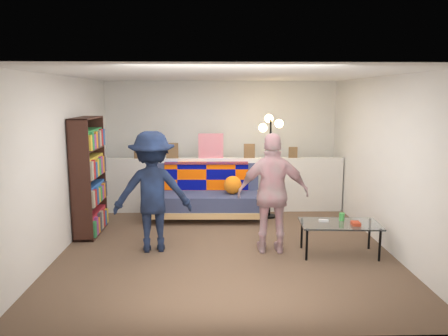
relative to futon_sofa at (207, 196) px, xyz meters
name	(u,v)px	position (x,y,z in m)	size (l,w,h in m)	color
ground	(225,244)	(0.27, -1.39, -0.39)	(5.00, 5.00, 0.00)	brown
room_shell	(224,126)	(0.27, -0.92, 1.28)	(4.60, 5.05, 2.45)	silver
half_wall_ledge	(222,185)	(0.27, 0.41, 0.11)	(4.45, 0.15, 1.00)	silver
ledge_decor	(209,149)	(0.04, 0.39, 0.78)	(2.97, 0.02, 0.45)	brown
futon_sofa	(207,196)	(0.00, 0.00, 0.00)	(1.98, 1.00, 0.84)	tan
bookshelf	(89,180)	(-1.81, -0.83, 0.45)	(0.30, 0.90, 1.81)	black
coffee_table	(340,225)	(1.81, -1.86, 0.02)	(1.08, 0.64, 0.54)	black
floor_lamp	(270,145)	(1.10, 0.02, 0.89)	(0.42, 0.35, 1.80)	black
person_left	(153,192)	(-0.73, -1.61, 0.44)	(1.07, 0.62, 1.66)	black
person_right	(273,193)	(0.91, -1.73, 0.43)	(0.96, 0.40, 1.64)	pink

